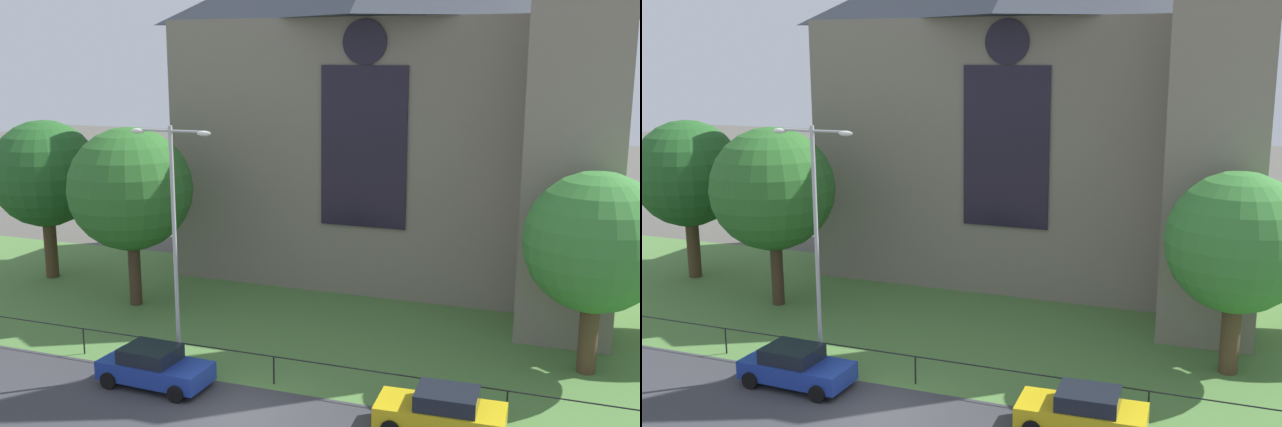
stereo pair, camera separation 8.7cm
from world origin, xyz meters
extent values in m
plane|color=#56544C|center=(0.00, 10.00, 0.00)|extent=(160.00, 160.00, 0.00)
cube|color=#517F3D|center=(0.00, 8.00, 0.00)|extent=(120.00, 20.00, 0.01)
cube|color=gray|center=(0.27, 19.86, 7.00)|extent=(22.00, 12.00, 14.00)
cube|color=black|center=(0.27, 13.81, 7.70)|extent=(4.40, 0.16, 8.00)
cylinder|color=black|center=(0.27, 13.81, 12.80)|extent=(2.20, 0.15, 2.20)
cube|color=gray|center=(10.27, 11.86, 9.00)|extent=(4.00, 4.00, 18.00)
cylinder|color=black|center=(0.27, 2.50, 1.10)|extent=(34.34, 0.05, 0.05)
cylinder|color=black|center=(-8.31, 2.50, 0.55)|extent=(0.07, 0.07, 1.10)
cylinder|color=black|center=(0.27, 2.50, 0.55)|extent=(0.06, 0.07, 1.10)
cylinder|color=black|center=(8.86, 2.50, 0.55)|extent=(0.07, 0.07, 1.10)
cylinder|color=#423021|center=(-9.93, 8.74, 1.80)|extent=(0.60, 0.60, 3.59)
sphere|color=#2D6B28|center=(-9.93, 8.74, 5.84)|extent=(6.00, 6.00, 6.00)
cylinder|color=#4C3823|center=(-17.06, 11.22, 1.84)|extent=(0.70, 0.70, 3.67)
sphere|color=#235B23|center=(-17.06, 11.22, 5.86)|extent=(5.83, 5.83, 5.83)
cylinder|color=#4C3823|center=(11.31, 7.74, 1.61)|extent=(0.73, 0.73, 3.22)
sphere|color=#387F33|center=(11.31, 7.74, 5.25)|extent=(5.42, 5.42, 5.42)
cylinder|color=#B2B2B7|center=(-3.72, 2.40, 4.82)|extent=(0.16, 0.16, 9.64)
cylinder|color=#B2B2B7|center=(-4.42, 2.40, 9.44)|extent=(1.40, 0.10, 0.10)
cylinder|color=#B2B2B7|center=(-3.02, 2.40, 9.44)|extent=(1.40, 0.10, 0.10)
ellipsoid|color=white|center=(-5.12, 2.40, 9.39)|extent=(0.57, 0.26, 0.20)
ellipsoid|color=white|center=(-2.32, 2.40, 9.39)|extent=(0.57, 0.26, 0.20)
cube|color=#1E3899|center=(-3.83, 0.85, 0.61)|extent=(4.27, 1.98, 0.70)
cube|color=black|center=(-4.03, 0.86, 1.23)|extent=(2.07, 1.68, 0.55)
cylinder|color=black|center=(-2.32, 1.69, 0.32)|extent=(0.65, 0.25, 0.64)
cylinder|color=black|center=(-2.40, -0.11, 0.32)|extent=(0.65, 0.25, 0.64)
cylinder|color=black|center=(-5.26, 1.82, 0.32)|extent=(0.65, 0.25, 0.64)
cylinder|color=black|center=(-5.34, 0.02, 0.32)|extent=(0.65, 0.25, 0.64)
cube|color=gold|center=(6.90, 0.95, 0.61)|extent=(4.27, 1.98, 0.70)
cube|color=black|center=(7.10, 0.96, 1.23)|extent=(2.07, 1.69, 0.55)
cylinder|color=black|center=(5.39, 1.79, 0.32)|extent=(0.65, 0.25, 0.64)
cylinder|color=black|center=(8.32, 1.92, 0.32)|extent=(0.65, 0.25, 0.64)
camera|label=1|loc=(11.05, -21.81, 12.15)|focal=42.34mm
camera|label=2|loc=(11.13, -21.78, 12.15)|focal=42.34mm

